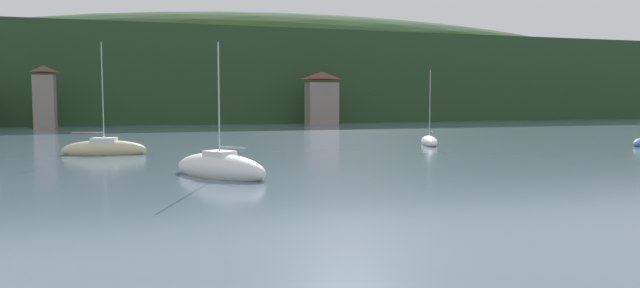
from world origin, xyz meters
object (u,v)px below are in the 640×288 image
object	(u,v)px
sailboat_far_3	(104,149)
sailboat_far_6	(429,142)
shore_building_westcentral	(45,98)
shore_building_central	(322,99)
sailboat_mid_5	(220,169)

from	to	relation	value
sailboat_far_3	sailboat_far_6	bearing A→B (deg)	12.31
shore_building_westcentral	sailboat_far_3	distance (m)	50.13
shore_building_westcentral	sailboat_far_3	world-z (taller)	shore_building_westcentral
shore_building_central	sailboat_far_6	size ratio (longest dim) A/B	1.23
sailboat_far_6	shore_building_westcentral	bearing A→B (deg)	63.02
sailboat_mid_5	sailboat_far_3	bearing A→B (deg)	-9.83
sailboat_far_3	shore_building_central	bearing A→B (deg)	65.36
shore_building_westcentral	sailboat_far_6	bearing A→B (deg)	-48.14
shore_building_westcentral	sailboat_far_3	xyz separation A→B (m)	(11.91, -48.49, -4.39)
shore_building_central	sailboat_far_6	distance (m)	48.00
sailboat_far_3	sailboat_mid_5	size ratio (longest dim) A/B	1.15
sailboat_far_6	shore_building_central	bearing A→B (deg)	17.09
sailboat_far_3	sailboat_mid_5	bearing A→B (deg)	-55.46
shore_building_central	sailboat_mid_5	world-z (taller)	shore_building_central
shore_building_westcentral	sailboat_far_6	size ratio (longest dim) A/B	1.27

